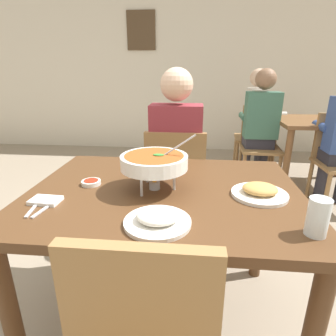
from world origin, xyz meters
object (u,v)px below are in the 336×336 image
object	(u,v)px
dining_table_main	(165,211)
diner_main	(176,149)
sauce_dish	(91,182)
chair_bg_left	(260,133)
appetizer_plate	(260,191)
chair_bg_middle	(260,141)
drink_glass	(318,219)
dining_table_far	(321,133)
rice_plate	(157,219)
chair_diner_main	(176,181)
patron_bg_middle	(260,121)
curry_bowl	(154,162)
patron_bg_left	(258,115)

from	to	relation	value
dining_table_main	diner_main	size ratio (longest dim) A/B	0.94
sauce_dish	chair_bg_left	size ratio (longest dim) A/B	0.10
dining_table_main	appetizer_plate	bearing A→B (deg)	-4.24
diner_main	chair_bg_middle	world-z (taller)	diner_main
drink_glass	chair_bg_left	size ratio (longest dim) A/B	0.14
dining_table_far	chair_bg_middle	world-z (taller)	chair_bg_middle
rice_plate	chair_bg_middle	xyz separation A→B (m)	(0.89, 2.40, -0.29)
chair_diner_main	sauce_dish	xyz separation A→B (m)	(-0.36, -0.73, 0.28)
rice_plate	patron_bg_middle	world-z (taller)	patron_bg_middle
diner_main	dining_table_far	size ratio (longest dim) A/B	1.31
chair_diner_main	appetizer_plate	size ratio (longest dim) A/B	3.75
dining_table_main	dining_table_far	world-z (taller)	same
sauce_dish	dining_table_far	size ratio (longest dim) A/B	0.09
sauce_dish	drink_glass	size ratio (longest dim) A/B	0.69
chair_diner_main	dining_table_far	bearing A→B (deg)	39.59
dining_table_main	dining_table_far	bearing A→B (deg)	52.80
chair_bg_left	curry_bowl	bearing A→B (deg)	-112.23
curry_bowl	chair_bg_middle	xyz separation A→B (m)	(0.94, 2.09, -0.39)
chair_bg_left	patron_bg_left	distance (m)	0.24
chair_bg_middle	chair_bg_left	bearing A→B (deg)	77.96
diner_main	drink_glass	xyz separation A→B (m)	(0.54, -1.11, 0.09)
sauce_dish	chair_bg_left	world-z (taller)	chair_bg_left
sauce_dish	chair_bg_left	bearing A→B (deg)	61.83
chair_diner_main	dining_table_far	xyz separation A→B (m)	(1.53, 1.27, 0.12)
dining_table_far	chair_bg_left	size ratio (longest dim) A/B	1.11
diner_main	rice_plate	size ratio (longest dim) A/B	5.46
sauce_dish	rice_plate	bearing A→B (deg)	-42.08
dining_table_far	patron_bg_middle	xyz separation A→B (m)	(-0.67, 0.01, 0.11)
chair_bg_left	drink_glass	bearing A→B (deg)	-98.98
appetizer_plate	dining_table_main	bearing A→B (deg)	175.76
rice_plate	patron_bg_middle	bearing A→B (deg)	69.92
dining_table_main	chair_diner_main	world-z (taller)	chair_diner_main
chair_bg_left	dining_table_main	bearing A→B (deg)	-111.33
diner_main	chair_diner_main	bearing A→B (deg)	-90.00
chair_diner_main	curry_bowl	world-z (taller)	curry_bowl
dining_table_main	appetizer_plate	size ratio (longest dim) A/B	5.13
appetizer_plate	sauce_dish	distance (m)	0.77
rice_plate	chair_bg_left	world-z (taller)	chair_bg_left
chair_bg_left	sauce_dish	bearing A→B (deg)	-118.17
drink_glass	chair_bg_middle	size ratio (longest dim) A/B	0.14
chair_bg_middle	appetizer_plate	bearing A→B (deg)	-102.66
rice_plate	chair_bg_middle	size ratio (longest dim) A/B	0.27
dining_table_main	patron_bg_middle	distance (m)	2.21
dining_table_far	dining_table_main	bearing A→B (deg)	-127.20
sauce_dish	chair_bg_left	xyz separation A→B (m)	(1.34, 2.50, -0.28)
chair_diner_main	sauce_dish	bearing A→B (deg)	-115.89
appetizer_plate	chair_bg_middle	distance (m)	2.19
chair_diner_main	chair_bg_left	xyz separation A→B (m)	(0.98, 1.77, 0.00)
sauce_dish	patron_bg_middle	size ratio (longest dim) A/B	0.07
curry_bowl	chair_bg_left	bearing A→B (deg)	67.77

